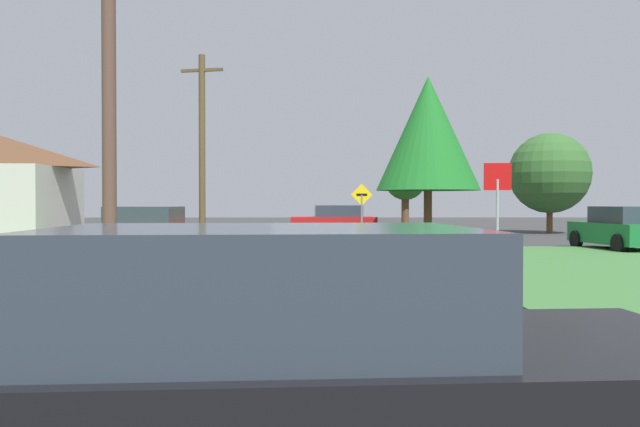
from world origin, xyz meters
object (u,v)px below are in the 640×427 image
object	(u,v)px
parked_car_near_building	(153,230)
pine_tree_center	(405,180)
car_on_crossroad	(620,229)
oak_tree_left	(550,173)
oak_tree_right	(428,133)
utility_pole_mid	(202,147)
car_approaching_junction	(334,221)
utility_pole_near	(109,78)
car_behind_on_main_road	(324,380)
direction_sign	(362,207)
stop_sign	(497,196)

from	to	relation	value
parked_car_near_building	pine_tree_center	size ratio (longest dim) A/B	1.04
parked_car_near_building	car_on_crossroad	world-z (taller)	same
oak_tree_left	oak_tree_right	distance (m)	10.94
parked_car_near_building	utility_pole_mid	distance (m)	5.70
parked_car_near_building	car_on_crossroad	distance (m)	16.76
car_approaching_junction	utility_pole_near	xyz separation A→B (m)	(-5.38, -20.74, 3.55)
parked_car_near_building	car_behind_on_main_road	bearing A→B (deg)	-66.47
car_behind_on_main_road	pine_tree_center	distance (m)	34.91
car_on_crossroad	oak_tree_right	world-z (taller)	oak_tree_right
oak_tree_right	car_on_crossroad	bearing A→B (deg)	-47.67
direction_sign	oak_tree_right	size ratio (longest dim) A/B	0.33
parked_car_near_building	car_approaching_junction	distance (m)	13.48
car_on_crossroad	oak_tree_right	bearing A→B (deg)	35.96
car_approaching_junction	oak_tree_left	xyz separation A→B (m)	(12.36, 3.03, 2.63)
car_behind_on_main_road	oak_tree_left	xyz separation A→B (m)	(13.43, 34.15, 2.63)
utility_pole_mid	oak_tree_left	world-z (taller)	utility_pole_mid
stop_sign	car_behind_on_main_road	distance (m)	14.42
parked_car_near_building	utility_pole_mid	size ratio (longest dim) A/B	0.57
stop_sign	parked_car_near_building	distance (m)	11.87
car_on_crossroad	direction_sign	bearing A→B (deg)	65.29
pine_tree_center	car_approaching_junction	bearing A→B (deg)	-141.43
car_approaching_junction	utility_pole_near	distance (m)	21.72
car_behind_on_main_road	direction_sign	size ratio (longest dim) A/B	1.63
car_on_crossroad	oak_tree_left	world-z (taller)	oak_tree_left
car_approaching_junction	direction_sign	bearing A→B (deg)	94.60
utility_pole_near	oak_tree_left	bearing A→B (deg)	53.27
car_behind_on_main_road	car_on_crossroad	xyz separation A→B (m)	(11.15, 20.57, 0.00)
car_behind_on_main_road	utility_pole_near	world-z (taller)	utility_pole_near
stop_sign	parked_car_near_building	world-z (taller)	stop_sign
utility_pole_mid	direction_sign	bearing A→B (deg)	-3.12
oak_tree_right	utility_pole_near	bearing A→B (deg)	-119.83
utility_pole_near	utility_pole_mid	size ratio (longest dim) A/B	1.08
utility_pole_near	car_behind_on_main_road	bearing A→B (deg)	-67.49
stop_sign	utility_pole_mid	distance (m)	14.14
utility_pole_near	car_approaching_junction	bearing A→B (deg)	75.46
car_approaching_junction	pine_tree_center	world-z (taller)	pine_tree_center
car_behind_on_main_road	direction_sign	bearing A→B (deg)	81.69
oak_tree_left	utility_pole_mid	bearing A→B (deg)	-150.60
parked_car_near_building	car_approaching_junction	xyz separation A→B (m)	(6.65, 11.72, -0.00)
direction_sign	oak_tree_right	bearing A→B (deg)	46.01
parked_car_near_building	utility_pole_near	xyz separation A→B (m)	(1.27, -9.02, 3.55)
car_behind_on_main_road	parked_car_near_building	size ratio (longest dim) A/B	0.92
utility_pole_mid	pine_tree_center	bearing A→B (deg)	46.70
utility_pole_mid	pine_tree_center	distance (m)	14.42
oak_tree_left	pine_tree_center	xyz separation A→B (m)	(-8.20, 0.29, -0.38)
car_on_crossroad	utility_pole_mid	size ratio (longest dim) A/B	0.56
pine_tree_center	car_on_crossroad	bearing A→B (deg)	-66.92
car_behind_on_main_road	pine_tree_center	size ratio (longest dim) A/B	0.96
pine_tree_center	oak_tree_right	bearing A→B (deg)	-89.90
stop_sign	pine_tree_center	distance (m)	20.90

